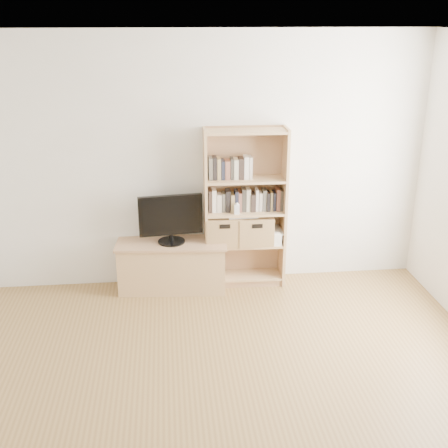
{
  "coord_description": "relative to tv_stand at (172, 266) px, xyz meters",
  "views": [
    {
      "loc": [
        -0.42,
        -3.05,
        2.73
      ],
      "look_at": [
        0.1,
        1.9,
        0.85
      ],
      "focal_mm": 45.0,
      "sensor_mm": 36.0,
      "label": 1
    }
  ],
  "objects": [
    {
      "name": "books_row_upper",
      "position": [
        0.58,
        0.08,
        1.0
      ],
      "size": [
        0.35,
        0.14,
        0.18
      ],
      "primitive_type": "cube",
      "rotation": [
        0.0,
        0.0,
        0.02
      ],
      "color": "#2E241F",
      "rests_on": "bookshelf"
    },
    {
      "name": "basket_right",
      "position": [
        0.87,
        0.05,
        0.36
      ],
      "size": [
        0.37,
        0.31,
        0.3
      ],
      "primitive_type": "cube",
      "rotation": [
        0.0,
        0.0,
        0.03
      ],
      "color": "olive",
      "rests_on": "bookshelf"
    },
    {
      "name": "ceiling",
      "position": [
        0.4,
        -2.3,
        2.35
      ],
      "size": [
        4.5,
        5.0,
        0.01
      ],
      "primitive_type": "cube",
      "color": "white",
      "rests_on": "back_wall"
    },
    {
      "name": "tv_stand",
      "position": [
        0.0,
        0.0,
        0.0
      ],
      "size": [
        1.12,
        0.49,
        0.5
      ],
      "primitive_type": "cube",
      "rotation": [
        0.0,
        0.0,
        -0.08
      ],
      "color": "tan",
      "rests_on": "floor"
    },
    {
      "name": "magazine_stack",
      "position": [
        1.05,
        0.05,
        0.28
      ],
      "size": [
        0.2,
        0.28,
        0.12
      ],
      "primitive_type": "cube",
      "rotation": [
        0.0,
        0.0,
        -0.08
      ],
      "color": "beige",
      "rests_on": "bookshelf"
    },
    {
      "name": "bookshelf",
      "position": [
        0.77,
        0.06,
        0.59
      ],
      "size": [
        0.84,
        0.31,
        1.67
      ],
      "primitive_type": "cube",
      "rotation": [
        0.0,
        0.0,
        -0.02
      ],
      "color": "tan",
      "rests_on": "floor"
    },
    {
      "name": "floor",
      "position": [
        0.4,
        -2.3,
        -0.25
      ],
      "size": [
        4.5,
        5.0,
        0.01
      ],
      "primitive_type": "cube",
      "color": "brown",
      "rests_on": "ground"
    },
    {
      "name": "basket_left",
      "position": [
        0.54,
        0.06,
        0.37
      ],
      "size": [
        0.37,
        0.31,
        0.31
      ],
      "primitive_type": "cube",
      "rotation": [
        0.0,
        0.0,
        -0.0
      ],
      "color": "olive",
      "rests_on": "bookshelf"
    },
    {
      "name": "baby_monitor",
      "position": [
        0.67,
        -0.04,
        0.62
      ],
      "size": [
        0.06,
        0.04,
        0.1
      ],
      "primitive_type": "cube",
      "rotation": [
        0.0,
        0.0,
        -0.15
      ],
      "color": "white",
      "rests_on": "bookshelf"
    },
    {
      "name": "books_row_mid",
      "position": [
        0.77,
        0.07,
        0.67
      ],
      "size": [
        0.75,
        0.18,
        0.2
      ],
      "primitive_type": "cube",
      "rotation": [
        0.0,
        0.0,
        -0.04
      ],
      "color": "#2E241F",
      "rests_on": "bookshelf"
    },
    {
      "name": "laptop",
      "position": [
        0.73,
        0.04,
        0.53
      ],
      "size": [
        0.31,
        0.22,
        0.02
      ],
      "primitive_type": "cube",
      "rotation": [
        0.0,
        0.0,
        0.04
      ],
      "color": "silver",
      "rests_on": "basket_left"
    },
    {
      "name": "back_wall",
      "position": [
        0.4,
        0.2,
        1.05
      ],
      "size": [
        4.5,
        0.02,
        2.6
      ],
      "primitive_type": "cube",
      "color": "silver",
      "rests_on": "floor"
    },
    {
      "name": "television",
      "position": [
        -0.0,
        0.0,
        0.53
      ],
      "size": [
        0.65,
        0.12,
        0.51
      ],
      "primitive_type": "cube",
      "rotation": [
        0.0,
        0.0,
        0.11
      ],
      "color": "black",
      "rests_on": "tv_stand"
    }
  ]
}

